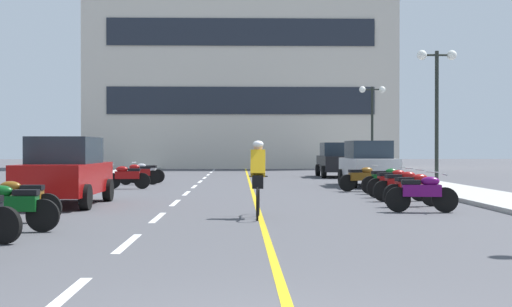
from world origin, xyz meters
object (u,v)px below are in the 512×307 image
(parked_car_near, at_px, (66,171))
(motorcycle_11, at_px, (139,173))
(motorcycle_3, at_px, (19,200))
(motorcycle_6, at_px, (402,185))
(street_lamp_far, at_px, (372,109))
(motorcycle_5, at_px, (413,189))
(motorcycle_2, at_px, (11,206))
(street_lamp_mid, at_px, (437,86))
(motorcycle_9, at_px, (362,178))
(motorcycle_8, at_px, (386,180))
(motorcycle_12, at_px, (146,172))
(motorcycle_7, at_px, (393,182))
(cyclist_rider, at_px, (258,177))
(motorcycle_10, at_px, (127,176))
(parked_car_far, at_px, (337,160))
(motorcycle_4, at_px, (422,193))
(parked_car_mid, at_px, (368,163))

(parked_car_near, relative_size, motorcycle_11, 2.48)
(motorcycle_3, xyz_separation_m, motorcycle_6, (9.15, 5.35, 0.00))
(street_lamp_far, height_order, motorcycle_5, street_lamp_far)
(motorcycle_2, xyz_separation_m, motorcycle_5, (8.66, 5.12, 0.00))
(motorcycle_2, height_order, motorcycle_3, same)
(street_lamp_mid, relative_size, street_lamp_far, 1.03)
(street_lamp_mid, height_order, motorcycle_9, street_lamp_mid)
(motorcycle_5, xyz_separation_m, motorcycle_8, (0.35, 4.88, 0.00))
(street_lamp_far, xyz_separation_m, motorcycle_12, (-11.48, -7.36, -3.21))
(motorcycle_7, relative_size, motorcycle_9, 1.01)
(parked_car_near, xyz_separation_m, cyclist_rider, (5.03, -3.30, -0.03))
(motorcycle_5, height_order, motorcycle_8, same)
(motorcycle_10, bearing_deg, motorcycle_8, -18.50)
(motorcycle_9, height_order, motorcycle_11, same)
(parked_car_far, xyz_separation_m, motorcycle_6, (-0.48, -16.29, -0.44))
(motorcycle_5, distance_m, cyclist_rider, 4.93)
(street_lamp_mid, distance_m, motorcycle_4, 9.69)
(parked_car_near, distance_m, motorcycle_5, 9.18)
(motorcycle_7, height_order, cyclist_rider, cyclist_rider)
(motorcycle_12, bearing_deg, motorcycle_4, -58.74)
(parked_car_mid, distance_m, motorcycle_6, 7.78)
(street_lamp_far, relative_size, motorcycle_6, 2.85)
(motorcycle_4, xyz_separation_m, motorcycle_5, (0.20, 1.56, 0.00))
(motorcycle_10, relative_size, motorcycle_11, 1.00)
(motorcycle_7, height_order, motorcycle_11, same)
(motorcycle_5, relative_size, motorcycle_12, 0.99)
(parked_car_mid, xyz_separation_m, motorcycle_12, (-9.30, 2.83, -0.44))
(motorcycle_12, relative_size, cyclist_rider, 0.96)
(street_lamp_mid, relative_size, motorcycle_5, 2.98)
(motorcycle_6, distance_m, motorcycle_8, 3.09)
(motorcycle_6, xyz_separation_m, motorcycle_9, (-0.32, 4.58, 0.00))
(parked_car_mid, relative_size, motorcycle_3, 2.48)
(parked_car_far, height_order, motorcycle_7, parked_car_far)
(parked_car_far, bearing_deg, parked_car_mid, -89.83)
(motorcycle_5, bearing_deg, motorcycle_8, 85.87)
(motorcycle_6, bearing_deg, parked_car_near, -172.83)
(street_lamp_mid, xyz_separation_m, motorcycle_8, (-2.34, -2.20, -3.31))
(street_lamp_far, height_order, parked_car_mid, street_lamp_far)
(street_lamp_far, distance_m, motorcycle_10, 16.83)
(motorcycle_4, bearing_deg, motorcycle_8, 85.11)
(motorcycle_4, bearing_deg, parked_car_near, 166.25)
(motorcycle_4, xyz_separation_m, motorcycle_7, (0.42, 4.89, 0.00))
(street_lamp_far, relative_size, motorcycle_5, 2.89)
(motorcycle_10, bearing_deg, street_lamp_mid, -4.20)
(street_lamp_far, relative_size, motorcycle_2, 2.84)
(motorcycle_2, distance_m, motorcycle_4, 9.18)
(motorcycle_2, relative_size, motorcycle_4, 1.00)
(motorcycle_5, relative_size, cyclist_rider, 0.94)
(cyclist_rider, bearing_deg, street_lamp_mid, 55.07)
(parked_car_mid, distance_m, motorcycle_3, 16.28)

